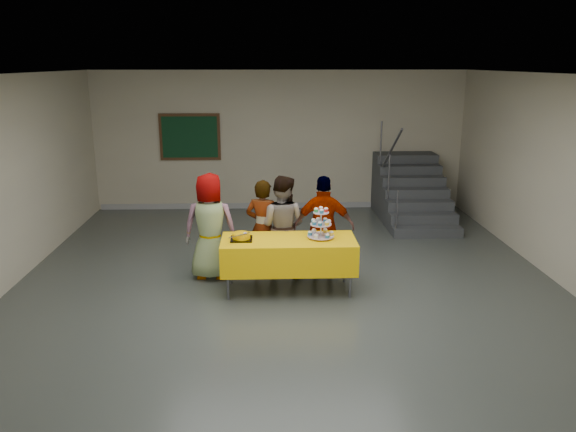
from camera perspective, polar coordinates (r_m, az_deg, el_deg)
name	(u,v)px	position (r m, az deg, el deg)	size (l,w,h in m)	color
room_shell	(289,145)	(7.28, 0.07, 7.25)	(10.00, 10.04, 3.02)	#4C514C
bake_table	(289,254)	(7.91, 0.06, -3.84)	(1.88, 0.78, 0.77)	#595960
cupcake_stand	(321,226)	(7.86, 3.36, -0.98)	(0.38, 0.38, 0.44)	silver
bear_cake	(241,236)	(7.83, -4.76, -2.00)	(0.32, 0.36, 0.12)	black
schoolchild_a	(210,226)	(8.40, -7.92, -1.06)	(0.78, 0.51, 1.60)	slate
schoolchild_b	(263,228)	(8.49, -2.55, -1.19)	(0.54, 0.35, 1.48)	slate
schoolchild_c	(282,226)	(8.47, -0.63, -1.00)	(0.75, 0.58, 1.54)	slate
schoolchild_d	(324,227)	(8.42, 3.68, -1.10)	(0.91, 0.38, 1.55)	slate
staircase	(410,194)	(12.00, 12.26, 2.17)	(1.30, 2.40, 2.04)	#424447
noticeboard	(190,137)	(12.35, -9.93, 7.91)	(1.30, 0.05, 1.00)	#472B16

